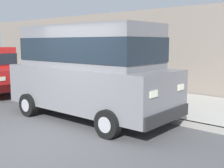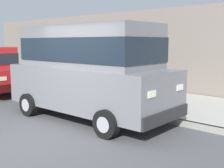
{
  "view_description": "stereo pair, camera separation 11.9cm",
  "coord_description": "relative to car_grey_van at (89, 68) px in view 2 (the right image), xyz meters",
  "views": [
    {
      "loc": [
        -3.26,
        -5.09,
        2.07
      ],
      "look_at": [
        3.08,
        0.5,
        0.85
      ],
      "focal_mm": 46.32,
      "sensor_mm": 36.0,
      "label": 1
    },
    {
      "loc": [
        -3.18,
        -5.18,
        2.07
      ],
      "look_at": [
        3.08,
        0.5,
        0.85
      ],
      "focal_mm": 46.32,
      "sensor_mm": 36.0,
      "label": 2
    }
  ],
  "objects": [
    {
      "name": "sidewalk",
      "position": [
        2.84,
        -0.5,
        -1.32
      ],
      "size": [
        3.6,
        64.0,
        0.14
      ],
      "primitive_type": "cube",
      "color": "#A8A59E",
      "rests_on": "ground"
    },
    {
      "name": "building_facade",
      "position": [
        4.94,
        3.6,
        0.31
      ],
      "size": [
        0.5,
        20.0,
        3.42
      ],
      "primitive_type": "cube",
      "color": "slate",
      "rests_on": "ground"
    },
    {
      "name": "car_grey_van",
      "position": [
        0.0,
        0.0,
        0.0
      ],
      "size": [
        2.2,
        4.94,
        2.52
      ],
      "color": "slate",
      "rests_on": "ground"
    },
    {
      "name": "dog_black",
      "position": [
        2.27,
        -0.06,
        -0.97
      ],
      "size": [
        0.43,
        0.69,
        0.49
      ],
      "color": "black",
      "rests_on": "sidewalk"
    },
    {
      "name": "curb",
      "position": [
        1.04,
        -0.5,
        -1.32
      ],
      "size": [
        0.16,
        64.0,
        0.14
      ],
      "primitive_type": "cube",
      "color": "gray",
      "rests_on": "ground"
    },
    {
      "name": "ground_plane",
      "position": [
        -2.16,
        -0.5,
        -1.39
      ],
      "size": [
        80.0,
        80.0,
        0.0
      ],
      "primitive_type": "plane",
      "color": "#4C4C4F"
    }
  ]
}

